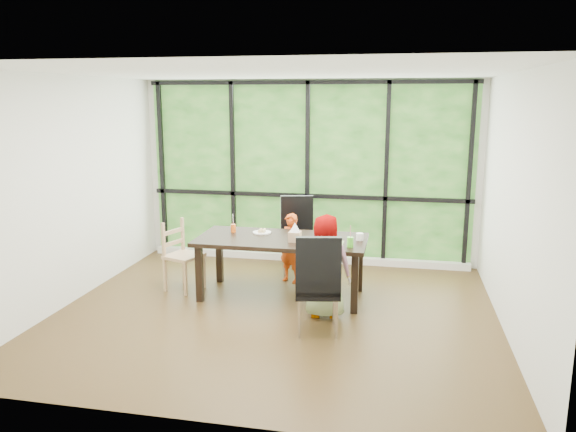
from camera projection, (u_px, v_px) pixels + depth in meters
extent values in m
plane|color=black|center=(275.00, 313.00, 6.40)|extent=(5.00, 5.00, 0.00)
plane|color=silver|center=(308.00, 172.00, 8.28)|extent=(5.00, 0.00, 5.00)
cube|color=#1D4817|center=(308.00, 172.00, 8.26)|extent=(4.80, 0.02, 2.65)
cube|color=silver|center=(306.00, 258.00, 8.45)|extent=(4.80, 0.12, 0.10)
cube|color=black|center=(282.00, 267.00, 6.89)|extent=(2.12, 1.08, 0.75)
cube|color=black|center=(298.00, 236.00, 7.76)|extent=(0.56, 0.56, 1.08)
cube|color=black|center=(317.00, 282.00, 5.81)|extent=(0.54, 0.54, 1.08)
cube|color=tan|center=(184.00, 256.00, 7.11)|extent=(0.52, 0.53, 0.90)
imported|color=#D14510|center=(291.00, 248.00, 7.43)|extent=(0.40, 0.34, 0.93)
imported|color=slate|center=(325.00, 266.00, 6.21)|extent=(0.60, 0.42, 1.18)
cube|color=tan|center=(322.00, 244.00, 6.53)|extent=(0.49, 0.36, 0.01)
cylinder|color=white|center=(262.00, 232.00, 7.06)|extent=(0.23, 0.23, 0.01)
cylinder|color=white|center=(323.00, 244.00, 6.49)|extent=(0.27, 0.27, 0.02)
cylinder|color=orange|center=(233.00, 228.00, 7.09)|extent=(0.07, 0.07, 0.10)
cylinder|color=#56DB31|center=(350.00, 242.00, 6.38)|extent=(0.08, 0.08, 0.12)
cylinder|color=white|center=(360.00, 237.00, 6.69)|extent=(0.09, 0.09, 0.09)
cube|color=tan|center=(295.00, 237.00, 6.63)|extent=(0.14, 0.14, 0.12)
cylinder|color=white|center=(233.00, 221.00, 7.07)|extent=(0.01, 0.04, 0.20)
cylinder|color=pink|center=(350.00, 234.00, 6.36)|extent=(0.01, 0.04, 0.20)
cone|color=white|center=(295.00, 227.00, 6.61)|extent=(0.12, 0.12, 0.11)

